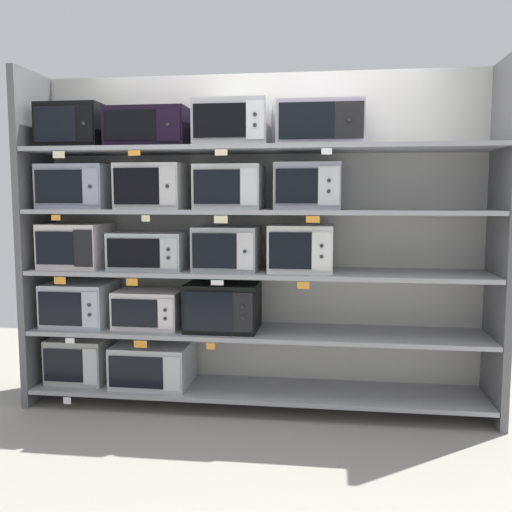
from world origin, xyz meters
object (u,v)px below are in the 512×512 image
at_px(microwave_3, 149,309).
at_px(microwave_12, 308,186).
at_px(microwave_5, 77,246).
at_px(microwave_11, 230,187).
at_px(microwave_9, 78,187).
at_px(microwave_16, 321,124).
at_px(microwave_8, 301,248).
at_px(microwave_14, 150,128).
at_px(microwave_1, 153,364).
at_px(microwave_2, 80,304).
at_px(microwave_0, 80,359).
at_px(microwave_15, 233,124).
at_px(microwave_13, 73,127).
at_px(microwave_10, 154,187).
at_px(microwave_7, 227,248).
at_px(microwave_6, 150,250).
at_px(microwave_4, 223,306).

bearing_deg(microwave_3, microwave_12, 0.00).
xyz_separation_m(microwave_5, microwave_11, (1.13, -0.00, 0.42)).
relative_size(microwave_9, microwave_11, 1.08).
bearing_deg(microwave_9, microwave_16, -0.01).
relative_size(microwave_8, microwave_14, 0.78).
relative_size(microwave_1, microwave_2, 1.18).
relative_size(microwave_0, microwave_8, 0.98).
height_order(microwave_3, microwave_15, microwave_15).
bearing_deg(microwave_9, microwave_13, -179.41).
distance_m(microwave_13, microwave_14, 0.56).
relative_size(microwave_2, microwave_10, 1.01).
relative_size(microwave_10, microwave_12, 1.03).
relative_size(microwave_11, microwave_16, 0.79).
xyz_separation_m(microwave_7, microwave_8, (0.51, 0.00, 0.01)).
bearing_deg(microwave_2, microwave_9, 0.63).
height_order(microwave_2, microwave_15, microwave_15).
relative_size(microwave_2, microwave_13, 1.03).
bearing_deg(microwave_3, microwave_16, -0.01).
bearing_deg(microwave_16, microwave_7, 179.99).
relative_size(microwave_6, microwave_16, 0.91).
bearing_deg(microwave_13, microwave_9, 0.59).
bearing_deg(microwave_4, microwave_6, 179.98).
bearing_deg(microwave_4, microwave_15, 0.29).
xyz_separation_m(microwave_0, microwave_5, (0.00, 0.00, 0.84)).
height_order(microwave_6, microwave_11, microwave_11).
distance_m(microwave_2, microwave_6, 0.67).
height_order(microwave_2, microwave_6, microwave_6).
xyz_separation_m(microwave_2, microwave_15, (1.14, 0.00, 1.26)).
bearing_deg(microwave_15, microwave_8, -0.02).
bearing_deg(microwave_0, microwave_4, -0.02).
distance_m(microwave_0, microwave_6, 0.98).
xyz_separation_m(microwave_7, microwave_15, (0.04, 0.00, 0.85)).
xyz_separation_m(microwave_3, microwave_8, (1.08, -0.00, 0.45)).
relative_size(microwave_2, microwave_14, 0.83).
bearing_deg(microwave_2, microwave_6, -0.00).
bearing_deg(microwave_3, microwave_7, -0.01).
distance_m(microwave_2, microwave_16, 2.13).
xyz_separation_m(microwave_0, microwave_4, (1.08, -0.00, 0.43)).
distance_m(microwave_3, microwave_14, 1.27).
xyz_separation_m(microwave_1, microwave_6, (-0.00, -0.00, 0.83)).
height_order(microwave_7, microwave_8, microwave_8).
xyz_separation_m(microwave_9, microwave_15, (1.12, 0.00, 0.42)).
height_order(microwave_4, microwave_15, microwave_15).
bearing_deg(microwave_16, microwave_8, 179.95).
xyz_separation_m(microwave_2, microwave_9, (0.01, 0.00, 0.84)).
bearing_deg(microwave_6, microwave_7, -0.00).
distance_m(microwave_2, microwave_14, 1.36).
bearing_deg(microwave_14, microwave_11, -0.01).
bearing_deg(microwave_11, microwave_3, 180.00).
height_order(microwave_10, microwave_13, microwave_13).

